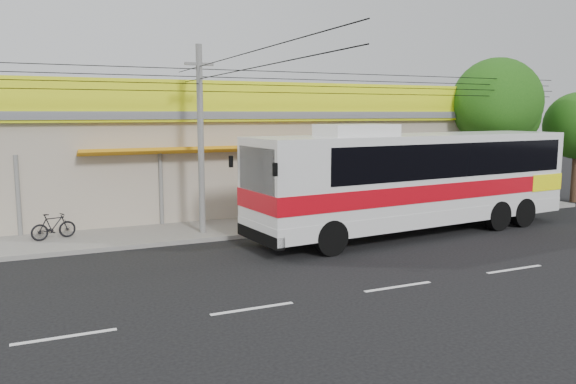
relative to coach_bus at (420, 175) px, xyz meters
name	(u,v)px	position (x,y,z in m)	size (l,w,h in m)	color
ground	(349,263)	(-4.61, -2.77, -2.17)	(120.00, 120.00, 0.00)	black
sidewalk	(272,225)	(-4.61, 3.23, -2.10)	(30.00, 3.20, 0.15)	slate
lane_markings	(398,287)	(-4.61, -5.27, -2.17)	(50.00, 0.12, 0.01)	silver
storefront_building	(227,158)	(-4.61, 8.77, 0.13)	(22.60, 9.20, 5.70)	#A99F89
coach_bus	(420,175)	(0.00, 0.00, 0.00)	(13.39, 4.08, 4.06)	silver
motorbike_dark	(53,226)	(-12.54, 3.60, -1.57)	(0.42, 1.50, 0.90)	black
utility_pole	(199,79)	(-7.58, 2.63, 3.45)	(34.00, 14.00, 6.81)	slate
tree_near	(499,106)	(7.50, 3.86, 2.61)	(4.26, 4.26, 7.06)	#322014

